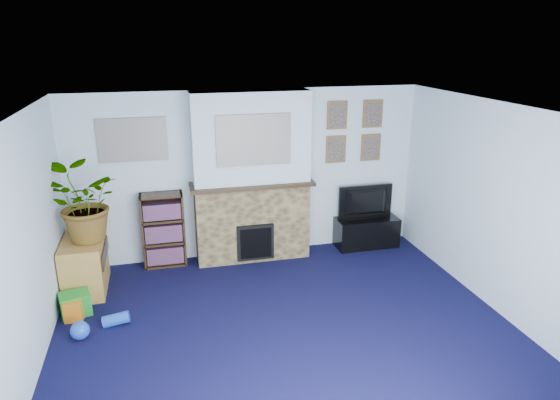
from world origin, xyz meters
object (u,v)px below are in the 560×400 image
object	(u,v)px
tv_stand	(366,232)
sideboard	(85,264)
bookshelf	(164,231)
television	(368,203)

from	to	relation	value
tv_stand	sideboard	bearing A→B (deg)	-174.08
sideboard	tv_stand	bearing A→B (deg)	5.92
tv_stand	sideboard	world-z (taller)	sideboard
bookshelf	television	bearing A→B (deg)	-1.07
tv_stand	bookshelf	xyz separation A→B (m)	(-3.01, 0.08, 0.28)
sideboard	television	bearing A→B (deg)	6.21
television	bookshelf	xyz separation A→B (m)	(-3.01, 0.06, -0.19)
television	bookshelf	distance (m)	3.02
tv_stand	bookshelf	bearing A→B (deg)	178.55
television	bookshelf	bearing A→B (deg)	-1.66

